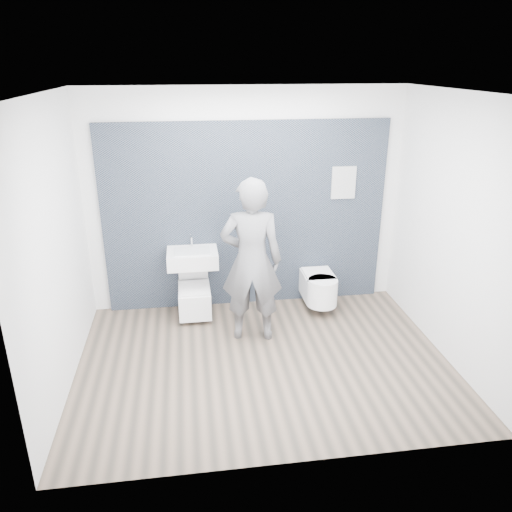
{
  "coord_description": "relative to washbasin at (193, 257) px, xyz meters",
  "views": [
    {
      "loc": [
        -0.74,
        -4.6,
        3.07
      ],
      "look_at": [
        0.0,
        0.6,
        1.0
      ],
      "focal_mm": 35.0,
      "sensor_mm": 36.0,
      "label": 1
    }
  ],
  "objects": [
    {
      "name": "washbasin",
      "position": [
        0.0,
        0.0,
        0.0
      ],
      "size": [
        0.62,
        0.47,
        0.47
      ],
      "color": "white",
      "rests_on": "ground"
    },
    {
      "name": "toilet_rounded",
      "position": [
        1.62,
        -0.1,
        -0.47
      ],
      "size": [
        0.39,
        0.67,
        0.36
      ],
      "color": "white",
      "rests_on": "ground"
    },
    {
      "name": "info_placard",
      "position": [
        1.96,
        0.22,
        -0.78
      ],
      "size": [
        0.31,
        0.03,
        0.41
      ],
      "primitive_type": "cube",
      "color": "white",
      "rests_on": "ground"
    },
    {
      "name": "room_shell",
      "position": [
        0.71,
        -1.21,
        0.96
      ],
      "size": [
        4.0,
        4.0,
        4.0
      ],
      "color": "silver",
      "rests_on": "ground"
    },
    {
      "name": "visitor",
      "position": [
        0.65,
        -0.65,
        0.18
      ],
      "size": [
        0.76,
        0.55,
        1.92
      ],
      "primitive_type": "imported",
      "rotation": [
        0.0,
        0.0,
        3.0
      ],
      "color": "slate",
      "rests_on": "ground"
    },
    {
      "name": "tile_wall",
      "position": [
        0.71,
        0.26,
        -0.78
      ],
      "size": [
        3.6,
        0.06,
        2.4
      ],
      "primitive_type": "cube",
      "color": "black",
      "rests_on": "ground"
    },
    {
      "name": "toilet_square",
      "position": [
        -0.0,
        -0.05,
        -0.53
      ],
      "size": [
        0.4,
        0.57,
        0.73
      ],
      "color": "white",
      "rests_on": "ground"
    },
    {
      "name": "ground",
      "position": [
        0.71,
        -1.21,
        -0.78
      ],
      "size": [
        4.0,
        4.0,
        0.0
      ],
      "primitive_type": "plane",
      "color": "brown",
      "rests_on": "ground"
    }
  ]
}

